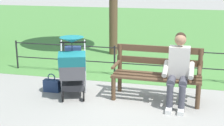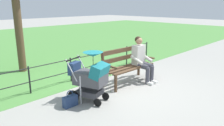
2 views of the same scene
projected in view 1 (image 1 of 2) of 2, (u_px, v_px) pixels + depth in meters
The scene contains 7 objects.
ground_plane at pixel (131, 98), 5.93m from camera, with size 60.00×60.00×0.00m, color #9E9B93.
grass_lawn at pixel (165, 27), 14.18m from camera, with size 40.00×16.00×0.01m, color #518E42.
park_bench at pixel (157, 71), 5.80m from camera, with size 1.62×0.65×0.96m.
person_on_bench at pixel (178, 68), 5.46m from camera, with size 0.54×0.74×1.28m.
stroller at pixel (73, 66), 5.88m from camera, with size 0.74×0.99×1.15m.
handbag at pixel (52, 85), 6.23m from camera, with size 0.32×0.14×0.37m.
park_fence at pixel (141, 60), 7.02m from camera, with size 6.18×0.04×0.70m.
Camera 1 is at (-0.94, 5.47, 2.22)m, focal length 50.61 mm.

